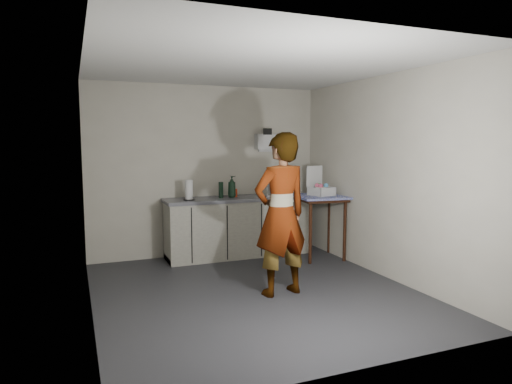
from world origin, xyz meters
name	(u,v)px	position (x,y,z in m)	size (l,w,h in m)	color
ground	(255,292)	(0.00, 0.00, 0.00)	(4.00, 4.00, 0.00)	#29292E
wall_back	(207,171)	(0.00, 1.99, 1.30)	(3.60, 0.02, 2.60)	#BAB3A2
wall_right	(384,177)	(1.79, 0.00, 1.30)	(0.02, 4.00, 2.60)	#BAB3A2
wall_left	(88,187)	(-1.79, 0.00, 1.30)	(0.02, 4.00, 2.60)	#BAB3A2
ceiling	(255,65)	(0.00, 0.00, 2.60)	(3.60, 4.00, 0.01)	silver
kitchen_counter	(238,228)	(0.40, 1.70, 0.43)	(2.24, 0.62, 0.91)	black
wall_shelf	(268,142)	(1.00, 1.92, 1.75)	(0.42, 0.18, 0.37)	silver
side_table	(321,203)	(1.50, 1.10, 0.83)	(0.81, 0.81, 0.95)	#36180C
standing_man	(281,215)	(0.25, -0.17, 0.93)	(0.68, 0.45, 1.86)	#B2A593
soap_bottle	(232,187)	(0.30, 1.70, 1.07)	(0.13, 0.13, 0.33)	black
soda_can	(235,193)	(0.38, 1.75, 0.97)	(0.06, 0.06, 0.12)	red
dark_bottle	(221,190)	(0.13, 1.71, 1.03)	(0.07, 0.07, 0.24)	black
paper_towel	(189,191)	(-0.38, 1.62, 1.05)	(0.16, 0.16, 0.29)	black
dish_rack	(273,192)	(0.99, 1.70, 0.97)	(0.36, 0.27, 0.25)	white
bakery_box	(321,189)	(1.51, 1.12, 1.05)	(0.37, 0.38, 0.44)	silver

